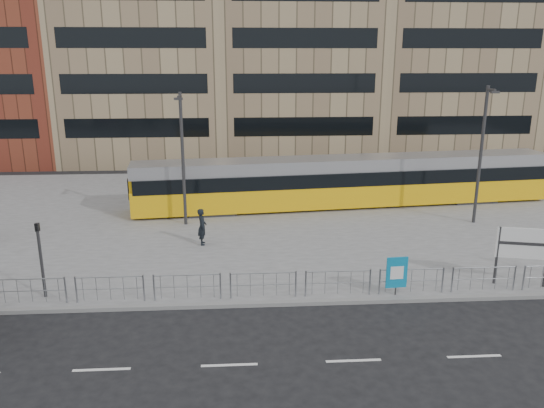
{
  "coord_description": "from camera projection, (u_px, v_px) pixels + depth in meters",
  "views": [
    {
      "loc": [
        -1.58,
        -18.87,
        9.53
      ],
      "look_at": [
        -0.0,
        6.0,
        2.47
      ],
      "focal_mm": 35.0,
      "sensor_mm": 36.0,
      "label": 1
    }
  ],
  "objects": [
    {
      "name": "ground",
      "position": [
        282.0,
        306.0,
        20.81
      ],
      "size": [
        120.0,
        120.0,
        0.0
      ],
      "primitive_type": "plane",
      "color": "black",
      "rests_on": "ground"
    },
    {
      "name": "plaza",
      "position": [
        266.0,
        215.0,
        32.31
      ],
      "size": [
        64.0,
        24.0,
        0.15
      ],
      "primitive_type": "cube",
      "color": "slate",
      "rests_on": "ground"
    },
    {
      "name": "kerb",
      "position": [
        282.0,
        304.0,
        20.84
      ],
      "size": [
        64.0,
        0.25,
        0.17
      ],
      "primitive_type": "cube",
      "color": "gray",
      "rests_on": "ground"
    },
    {
      "name": "building_row",
      "position": [
        269.0,
        17.0,
        50.3
      ],
      "size": [
        70.4,
        18.4,
        31.2
      ],
      "color": "brown",
      "rests_on": "ground"
    },
    {
      "name": "pedestrian_barrier",
      "position": [
        331.0,
        276.0,
        21.15
      ],
      "size": [
        32.07,
        0.07,
        1.1
      ],
      "color": "#94969C",
      "rests_on": "plaza"
    },
    {
      "name": "road_markings",
      "position": [
        323.0,
        362.0,
        17.03
      ],
      "size": [
        62.0,
        0.12,
        0.01
      ],
      "primitive_type": "cube",
      "color": "white",
      "rests_on": "ground"
    },
    {
      "name": "tram",
      "position": [
        346.0,
        182.0,
        33.7
      ],
      "size": [
        26.77,
        5.25,
        3.14
      ],
      "rotation": [
        0.0,
        0.0,
        0.1
      ],
      "color": "#F3B30D",
      "rests_on": "plaza"
    },
    {
      "name": "station_sign",
      "position": [
        523.0,
        246.0,
        21.89
      ],
      "size": [
        2.15,
        0.6,
        2.51
      ],
      "rotation": [
        0.0,
        0.0,
        -0.24
      ],
      "color": "#2D2D30",
      "rests_on": "plaza"
    },
    {
      "name": "ad_panel",
      "position": [
        397.0,
        273.0,
        21.18
      ],
      "size": [
        0.87,
        0.13,
        1.63
      ],
      "rotation": [
        0.0,
        0.0,
        0.07
      ],
      "color": "#2D2D30",
      "rests_on": "plaza"
    },
    {
      "name": "pedestrian",
      "position": [
        202.0,
        227.0,
        26.9
      ],
      "size": [
        0.5,
        0.72,
        1.88
      ],
      "primitive_type": "imported",
      "rotation": [
        0.0,
        0.0,
        1.65
      ],
      "color": "black",
      "rests_on": "plaza"
    },
    {
      "name": "traffic_light_west",
      "position": [
        40.0,
        250.0,
        20.74
      ],
      "size": [
        0.19,
        0.22,
        3.1
      ],
      "rotation": [
        0.0,
        0.0,
        -0.11
      ],
      "color": "#2D2D30",
      "rests_on": "plaza"
    },
    {
      "name": "lamp_post_west",
      "position": [
        183.0,
        154.0,
        29.19
      ],
      "size": [
        0.45,
        1.04,
        7.44
      ],
      "color": "#2D2D30",
      "rests_on": "plaza"
    },
    {
      "name": "lamp_post_east",
      "position": [
        482.0,
        150.0,
        29.48
      ],
      "size": [
        0.45,
        1.04,
        7.76
      ],
      "color": "#2D2D30",
      "rests_on": "plaza"
    }
  ]
}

